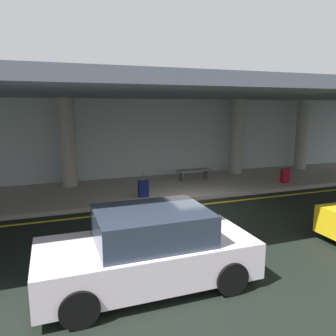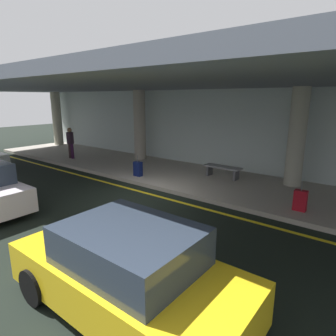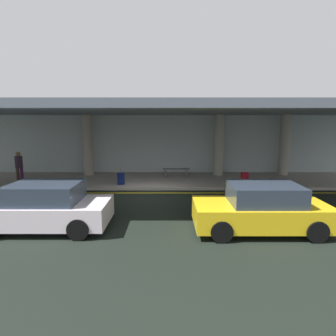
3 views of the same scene
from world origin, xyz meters
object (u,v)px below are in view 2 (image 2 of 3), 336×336
(suitcase_upright_secondary, at_px, (300,200))
(bench_metal, at_px, (223,169))
(support_column_far_left, at_px, (57,119))
(car_yellow_taxi, at_px, (128,272))
(traveler_with_luggage, at_px, (70,141))
(support_column_left_mid, at_px, (140,125))
(suitcase_upright_primary, at_px, (138,169))
(support_column_center, at_px, (297,137))

(suitcase_upright_secondary, distance_m, bench_metal, 3.99)
(support_column_far_left, xyz_separation_m, car_yellow_taxi, (15.79, -8.51, -1.26))
(traveler_with_luggage, relative_size, bench_metal, 1.05)
(suitcase_upright_secondary, bearing_deg, support_column_left_mid, 177.52)
(traveler_with_luggage, distance_m, suitcase_upright_primary, 5.53)
(support_column_center, relative_size, suitcase_upright_primary, 4.06)
(support_column_far_left, relative_size, support_column_left_mid, 1.00)
(suitcase_upright_primary, bearing_deg, support_column_far_left, -169.97)
(car_yellow_taxi, distance_m, suitcase_upright_secondary, 6.03)
(car_yellow_taxi, distance_m, suitcase_upright_primary, 7.88)
(support_column_left_mid, relative_size, suitcase_upright_secondary, 4.06)
(support_column_far_left, distance_m, traveler_with_luggage, 5.55)
(car_yellow_taxi, bearing_deg, suitcase_upright_primary, -51.37)
(traveler_with_luggage, height_order, suitcase_upright_secondary, traveler_with_luggage)
(car_yellow_taxi, distance_m, bench_metal, 8.15)
(traveler_with_luggage, height_order, bench_metal, traveler_with_luggage)
(support_column_left_mid, bearing_deg, support_column_center, 0.00)
(support_column_far_left, distance_m, car_yellow_taxi, 17.98)
(suitcase_upright_primary, bearing_deg, support_column_left_mid, 156.54)
(support_column_far_left, bearing_deg, bench_metal, -3.07)
(traveler_with_luggage, bearing_deg, car_yellow_taxi, -101.43)
(support_column_left_mid, xyz_separation_m, support_column_center, (8.00, 0.00, 0.00))
(support_column_far_left, distance_m, suitcase_upright_secondary, 17.18)
(support_column_left_mid, height_order, bench_metal, support_column_left_mid)
(bench_metal, bearing_deg, support_column_far_left, 176.93)
(car_yellow_taxi, xyz_separation_m, traveler_with_luggage, (-10.82, 6.19, 0.40))
(support_column_far_left, bearing_deg, suitcase_upright_primary, -14.63)
(bench_metal, bearing_deg, support_column_left_mid, 172.41)
(support_column_far_left, relative_size, traveler_with_luggage, 2.17)
(suitcase_upright_secondary, height_order, bench_metal, suitcase_upright_secondary)
(support_column_far_left, height_order, traveler_with_luggage, support_column_far_left)
(support_column_left_mid, relative_size, car_yellow_taxi, 0.89)
(support_column_left_mid, height_order, suitcase_upright_primary, support_column_left_mid)
(support_column_far_left, distance_m, suitcase_upright_primary, 10.90)
(support_column_far_left, bearing_deg, support_column_center, 0.00)
(support_column_center, xyz_separation_m, traveler_with_luggage, (-11.03, -2.31, -0.86))
(suitcase_upright_primary, distance_m, bench_metal, 3.57)
(car_yellow_taxi, xyz_separation_m, suitcase_upright_secondary, (1.13, 5.92, -0.25))
(support_column_center, bearing_deg, suitcase_upright_primary, -153.87)
(traveler_with_luggage, xyz_separation_m, suitcase_upright_secondary, (11.95, -0.27, -0.65))
(support_column_center, height_order, suitcase_upright_secondary, support_column_center)
(support_column_center, height_order, suitcase_upright_primary, support_column_center)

